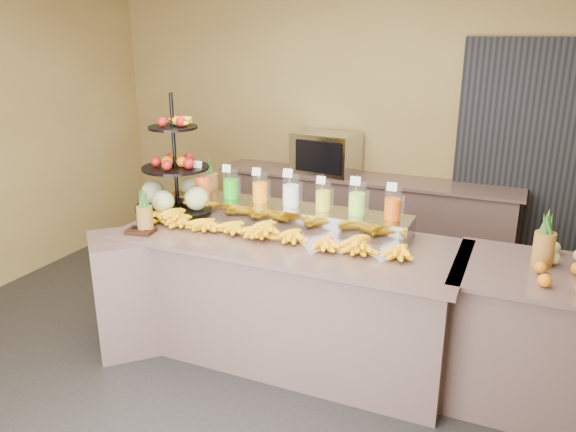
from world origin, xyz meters
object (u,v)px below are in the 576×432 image
Objects in this scene: pitcher_tray at (291,215)px; banana_heap at (267,228)px; right_fruit_pile at (566,266)px; oven_warmer at (326,153)px; fruit_stand at (182,184)px; condiment_caddy at (141,231)px.

banana_heap reaches higher than pitcher_tray.
banana_heap is at bearing -98.98° from pitcher_tray.
pitcher_tray is 0.32m from banana_heap.
right_fruit_pile is 2.93m from oven_warmer.
pitcher_tray is 1.91× the size of fruit_stand.
right_fruit_pile is at bearing -6.50° from pitcher_tray.
fruit_stand is 2.32× the size of right_fruit_pile.
oven_warmer reaches higher than banana_heap.
right_fruit_pile is 0.65× the size of oven_warmer.
condiment_caddy is 0.47× the size of right_fruit_pile.
fruit_stand is (-0.92, -0.09, 0.17)m from pitcher_tray.
right_fruit_pile is at bearing 7.94° from condiment_caddy.
fruit_stand is 0.57m from condiment_caddy.
oven_warmer is (0.62, 2.28, 0.20)m from condiment_caddy.
pitcher_tray is at bearing 173.50° from right_fruit_pile.
fruit_stand is at bearing 177.45° from right_fruit_pile.
fruit_stand is at bearing -101.93° from oven_warmer.
pitcher_tray is 1.92m from right_fruit_pile.
pitcher_tray is at bearing 19.40° from fruit_stand.
condiment_caddy is at bearing -172.06° from right_fruit_pile.
pitcher_tray is at bearing 33.11° from condiment_caddy.
pitcher_tray reaches higher than condiment_caddy.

